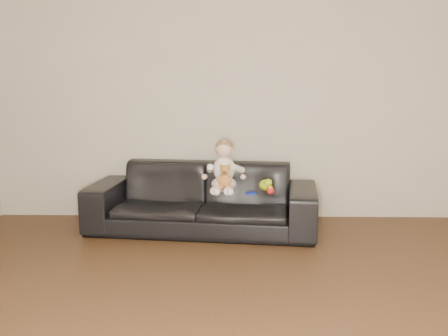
{
  "coord_description": "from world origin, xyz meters",
  "views": [
    {
      "loc": [
        0.09,
        -2.56,
        1.5
      ],
      "look_at": [
        -0.02,
        2.14,
        0.65
      ],
      "focal_mm": 40.0,
      "sensor_mm": 36.0,
      "label": 1
    }
  ],
  "objects_px": {
    "toy_green": "(266,185)",
    "toy_rattle": "(270,191)",
    "sofa": "(203,198)",
    "toy_blue_disc": "(251,193)",
    "teddy_bear": "(225,177)",
    "baby": "(224,169)"
  },
  "relations": [
    {
      "from": "toy_green",
      "to": "toy_rattle",
      "type": "xyz_separation_m",
      "value": [
        0.04,
        -0.16,
        -0.02
      ]
    },
    {
      "from": "sofa",
      "to": "toy_blue_disc",
      "type": "height_order",
      "value": "sofa"
    },
    {
      "from": "toy_rattle",
      "to": "toy_green",
      "type": "bearing_deg",
      "value": 102.41
    },
    {
      "from": "teddy_bear",
      "to": "toy_green",
      "type": "xyz_separation_m",
      "value": [
        0.39,
        0.16,
        -0.11
      ]
    },
    {
      "from": "toy_green",
      "to": "baby",
      "type": "bearing_deg",
      "value": -177.88
    },
    {
      "from": "baby",
      "to": "toy_green",
      "type": "xyz_separation_m",
      "value": [
        0.4,
        0.01,
        -0.16
      ]
    },
    {
      "from": "sofa",
      "to": "toy_green",
      "type": "relative_size",
      "value": 14.41
    },
    {
      "from": "toy_blue_disc",
      "to": "toy_green",
      "type": "bearing_deg",
      "value": 47.44
    },
    {
      "from": "baby",
      "to": "teddy_bear",
      "type": "xyz_separation_m",
      "value": [
        0.01,
        -0.15,
        -0.05
      ]
    },
    {
      "from": "baby",
      "to": "teddy_bear",
      "type": "distance_m",
      "value": 0.16
    },
    {
      "from": "sofa",
      "to": "toy_blue_disc",
      "type": "bearing_deg",
      "value": -22.5
    },
    {
      "from": "teddy_bear",
      "to": "sofa",
      "type": "bearing_deg",
      "value": 139.76
    },
    {
      "from": "toy_green",
      "to": "toy_rattle",
      "type": "height_order",
      "value": "toy_green"
    },
    {
      "from": "toy_green",
      "to": "toy_rattle",
      "type": "distance_m",
      "value": 0.17
    },
    {
      "from": "baby",
      "to": "toy_rattle",
      "type": "height_order",
      "value": "baby"
    },
    {
      "from": "baby",
      "to": "teddy_bear",
      "type": "bearing_deg",
      "value": -70.65
    },
    {
      "from": "toy_green",
      "to": "teddy_bear",
      "type": "bearing_deg",
      "value": -157.3
    },
    {
      "from": "baby",
      "to": "toy_blue_disc",
      "type": "height_order",
      "value": "baby"
    },
    {
      "from": "baby",
      "to": "teddy_bear",
      "type": "height_order",
      "value": "baby"
    },
    {
      "from": "toy_green",
      "to": "toy_blue_disc",
      "type": "bearing_deg",
      "value": -132.56
    },
    {
      "from": "teddy_bear",
      "to": "toy_green",
      "type": "distance_m",
      "value": 0.44
    },
    {
      "from": "toy_green",
      "to": "toy_blue_disc",
      "type": "relative_size",
      "value": 1.47
    }
  ]
}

